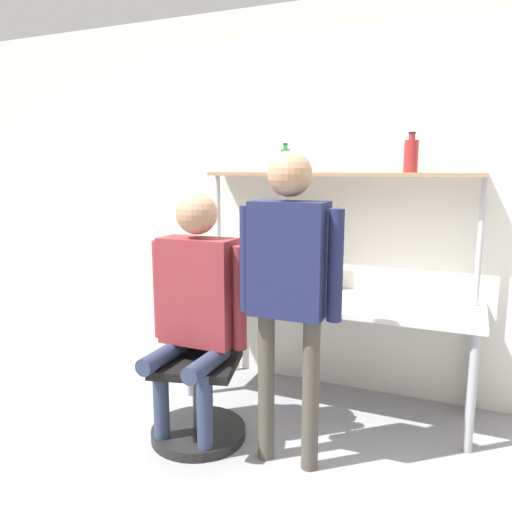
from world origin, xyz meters
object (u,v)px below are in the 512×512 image
Objects in this scene: laptop at (253,283)px; monitor at (286,253)px; cell_phone at (284,300)px; person_standing at (289,271)px; person_seated at (196,296)px; bottle_red at (411,155)px; bottle_green at (285,160)px; office_chair at (200,388)px.

monitor is at bearing 59.32° from laptop.
cell_phone is (0.26, -0.10, -0.07)m from laptop.
laptop is 0.17× the size of person_standing.
person_seated is 5.81× the size of bottle_red.
person_seated is at bearing -103.54° from monitor.
bottle_red is at bearing 64.11° from person_standing.
person_seated is 0.61m from person_standing.
bottle_red reaches higher than monitor.
bottle_green is (0.13, 0.26, 0.83)m from laptop.
person_seated is 0.87× the size of person_standing.
person_standing is (0.24, -0.59, 0.32)m from cell_phone.
bottle_red is at bearing 41.54° from person_seated.
bottle_red reaches higher than person_seated.
office_chair is (-0.08, -0.62, -0.52)m from laptop.
office_chair is 4.79× the size of bottle_green.
person_standing is at bearing -3.28° from person_seated.
office_chair is 0.97m from person_standing.
bottle_red is at bearing 15.04° from laptop.
bottle_green reaches higher than cell_phone.
monitor reaches higher than cell_phone.
bottle_red is 1.27× the size of bottle_green.
cell_phone is 0.16× the size of office_chair.
person_standing is at bearing -115.89° from bottle_red.
cell_phone is at bearing 112.40° from person_standing.
office_chair reaches higher than cell_phone.
laptop reaches higher than office_chair.
person_standing is 1.21m from bottle_red.
bottle_red is (0.46, 0.95, 0.60)m from person_standing.
laptop is 0.89m from person_standing.
person_standing is (0.57, -0.03, 0.20)m from person_seated.
bottle_red is (0.70, 0.36, 0.92)m from cell_phone.
person_seated reaches higher than office_chair.
laptop is 0.81m from office_chair.
person_standing is at bearing -69.25° from monitor.
bottle_red reaches higher than person_standing.
bottle_red is at bearing 39.94° from office_chair.
bottle_red is at bearing 0.00° from bottle_green.
person_seated is at bearing -138.46° from bottle_red.
laptop is 0.88m from bottle_green.
person_standing is 1.17m from bottle_green.
bottle_red is (1.05, 0.88, 1.37)m from office_chair.
monitor is 0.65m from bottle_green.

